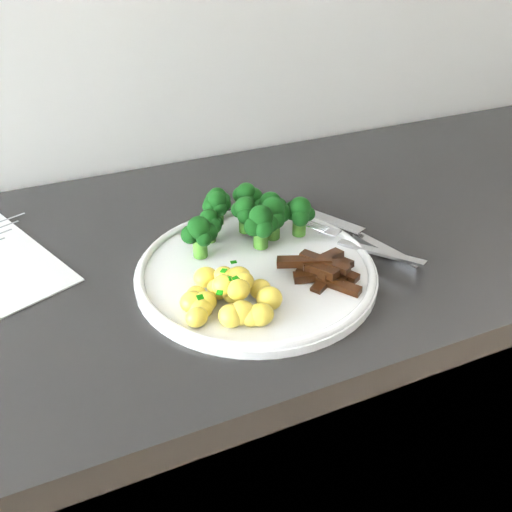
{
  "coord_description": "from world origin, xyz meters",
  "views": [
    {
      "loc": [
        0.03,
        1.07,
        1.28
      ],
      "look_at": [
        0.26,
        1.6,
        0.9
      ],
      "focal_mm": 39.17,
      "sensor_mm": 36.0,
      "label": 1
    }
  ],
  "objects_px": {
    "potatoes": "(230,297)",
    "fork": "(363,245)",
    "counter": "(177,471)",
    "knife": "(369,242)",
    "plate": "(256,270)",
    "broccoli": "(247,214)",
    "beef_strips": "(323,269)"
  },
  "relations": [
    {
      "from": "potatoes",
      "to": "fork",
      "type": "distance_m",
      "value": 0.21
    },
    {
      "from": "potatoes",
      "to": "fork",
      "type": "height_order",
      "value": "potatoes"
    },
    {
      "from": "counter",
      "to": "knife",
      "type": "relative_size",
      "value": 11.51
    },
    {
      "from": "counter",
      "to": "fork",
      "type": "height_order",
      "value": "fork"
    },
    {
      "from": "plate",
      "to": "fork",
      "type": "bearing_deg",
      "value": -6.88
    },
    {
      "from": "counter",
      "to": "fork",
      "type": "relative_size",
      "value": 14.11
    },
    {
      "from": "plate",
      "to": "knife",
      "type": "relative_size",
      "value": 1.5
    },
    {
      "from": "plate",
      "to": "broccoli",
      "type": "height_order",
      "value": "broccoli"
    },
    {
      "from": "plate",
      "to": "beef_strips",
      "type": "relative_size",
      "value": 3.16
    },
    {
      "from": "broccoli",
      "to": "potatoes",
      "type": "bearing_deg",
      "value": -120.12
    },
    {
      "from": "counter",
      "to": "plate",
      "type": "distance_m",
      "value": 0.46
    },
    {
      "from": "beef_strips",
      "to": "potatoes",
      "type": "bearing_deg",
      "value": -174.62
    },
    {
      "from": "broccoli",
      "to": "fork",
      "type": "xyz_separation_m",
      "value": [
        0.12,
        -0.09,
        -0.03
      ]
    },
    {
      "from": "beef_strips",
      "to": "knife",
      "type": "bearing_deg",
      "value": 25.6
    },
    {
      "from": "broccoli",
      "to": "fork",
      "type": "relative_size",
      "value": 1.13
    },
    {
      "from": "counter",
      "to": "beef_strips",
      "type": "xyz_separation_m",
      "value": [
        0.18,
        -0.13,
        0.46
      ]
    },
    {
      "from": "beef_strips",
      "to": "fork",
      "type": "xyz_separation_m",
      "value": [
        0.08,
        0.03,
        -0.0
      ]
    },
    {
      "from": "counter",
      "to": "knife",
      "type": "height_order",
      "value": "knife"
    },
    {
      "from": "counter",
      "to": "plate",
      "type": "bearing_deg",
      "value": -35.28
    },
    {
      "from": "plate",
      "to": "beef_strips",
      "type": "height_order",
      "value": "beef_strips"
    },
    {
      "from": "potatoes",
      "to": "knife",
      "type": "relative_size",
      "value": 0.59
    },
    {
      "from": "broccoli",
      "to": "beef_strips",
      "type": "height_order",
      "value": "broccoli"
    },
    {
      "from": "counter",
      "to": "potatoes",
      "type": "bearing_deg",
      "value": -68.21
    },
    {
      "from": "potatoes",
      "to": "fork",
      "type": "bearing_deg",
      "value": 11.48
    },
    {
      "from": "plate",
      "to": "potatoes",
      "type": "xyz_separation_m",
      "value": [
        -0.06,
        -0.06,
        0.02
      ]
    },
    {
      "from": "broccoli",
      "to": "knife",
      "type": "distance_m",
      "value": 0.17
    },
    {
      "from": "counter",
      "to": "beef_strips",
      "type": "bearing_deg",
      "value": -34.89
    },
    {
      "from": "broccoli",
      "to": "knife",
      "type": "height_order",
      "value": "broccoli"
    },
    {
      "from": "fork",
      "to": "plate",
      "type": "bearing_deg",
      "value": 173.12
    },
    {
      "from": "counter",
      "to": "broccoli",
      "type": "xyz_separation_m",
      "value": [
        0.13,
        -0.0,
        0.48
      ]
    },
    {
      "from": "fork",
      "to": "knife",
      "type": "bearing_deg",
      "value": 38.97
    },
    {
      "from": "counter",
      "to": "knife",
      "type": "xyz_separation_m",
      "value": [
        0.28,
        -0.08,
        0.44
      ]
    }
  ]
}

